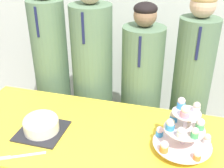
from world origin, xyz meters
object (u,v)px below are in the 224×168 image
at_px(cake_knife, 12,157).
at_px(student_2, 141,98).
at_px(round_cake, 41,124).
at_px(student_1, 93,84).
at_px(student_0, 53,77).
at_px(cupcake_stand, 183,130).
at_px(student_3, 189,98).

xyz_separation_m(cake_knife, student_2, (0.52, 0.95, -0.10)).
bearing_deg(round_cake, student_1, 83.75).
bearing_deg(student_0, student_2, -0.00).
distance_m(cupcake_stand, student_0, 1.28).
bearing_deg(student_2, cake_knife, -118.65).
xyz_separation_m(student_0, student_3, (1.12, -0.00, -0.02)).
bearing_deg(cupcake_stand, student_1, 137.88).
bearing_deg(student_3, student_1, 180.00).
distance_m(cake_knife, student_3, 1.30).
relative_size(cupcake_stand, student_2, 0.22).
xyz_separation_m(student_0, student_1, (0.36, 0.00, -0.01)).
relative_size(cupcake_stand, student_0, 0.20).
height_order(student_0, student_2, student_0).
bearing_deg(round_cake, student_3, 40.15).
distance_m(round_cake, student_2, 0.87).
height_order(round_cake, student_0, student_0).
relative_size(cake_knife, student_2, 0.17).
bearing_deg(student_3, cake_knife, -132.97).
xyz_separation_m(round_cake, student_2, (0.47, 0.71, -0.16)).
xyz_separation_m(round_cake, cupcake_stand, (0.81, 0.05, 0.08)).
bearing_deg(student_3, student_0, 180.00).
distance_m(round_cake, cake_knife, 0.25).
height_order(student_1, student_2, student_1).
distance_m(cake_knife, student_1, 0.96).
bearing_deg(cake_knife, student_0, 76.15).
height_order(cake_knife, student_2, student_2).
bearing_deg(student_2, student_0, 180.00).
xyz_separation_m(cake_knife, student_0, (-0.23, 0.95, -0.02)).
bearing_deg(student_2, round_cake, -123.75).
relative_size(cake_knife, student_3, 0.16).
relative_size(cake_knife, student_0, 0.16).
xyz_separation_m(student_0, student_2, (0.75, -0.00, -0.08)).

